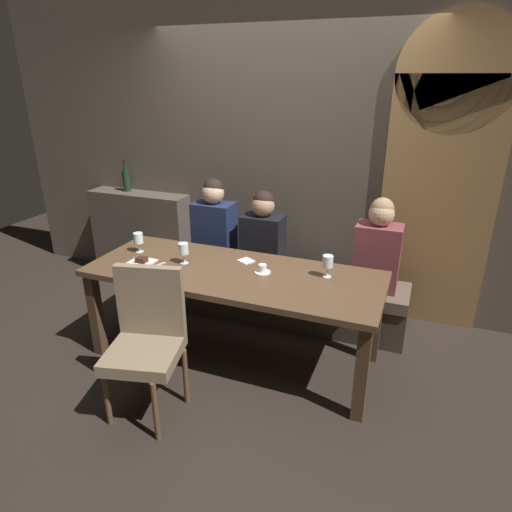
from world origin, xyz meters
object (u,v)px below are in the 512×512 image
(wine_bottle_dark_red, at_px, (126,180))
(espresso_cup, at_px, (262,269))
(wine_glass_center_back, at_px, (328,262))
(wine_glass_near_left, at_px, (138,239))
(dessert_plate, at_px, (141,261))
(diner_far_end, at_px, (378,247))
(dining_table, at_px, (233,282))
(diner_bearded, at_px, (263,234))
(diner_redhead, at_px, (214,225))
(banquette_bench, at_px, (265,293))
(wine_glass_far_right, at_px, (184,249))
(fork_on_table, at_px, (156,266))
(chair_near_side, at_px, (147,334))

(wine_bottle_dark_red, xyz_separation_m, espresso_cup, (1.91, -1.01, -0.30))
(wine_glass_center_back, distance_m, wine_glass_near_left, 1.55)
(dessert_plate, bearing_deg, diner_far_end, 26.65)
(wine_glass_center_back, xyz_separation_m, espresso_cup, (-0.46, -0.10, -0.09))
(wine_glass_near_left, bearing_deg, diner_far_end, 19.47)
(wine_glass_center_back, bearing_deg, dining_table, -167.04)
(dessert_plate, bearing_deg, diner_bearded, 50.60)
(diner_redhead, height_order, diner_bearded, diner_redhead)
(banquette_bench, relative_size, wine_bottle_dark_red, 7.67)
(diner_redhead, relative_size, wine_bottle_dark_red, 2.45)
(banquette_bench, distance_m, espresso_cup, 0.87)
(wine_glass_center_back, distance_m, dessert_plate, 1.42)
(diner_far_end, relative_size, wine_glass_near_left, 4.64)
(banquette_bench, height_order, diner_redhead, diner_redhead)
(espresso_cup, bearing_deg, wine_glass_center_back, 12.31)
(wine_glass_far_right, height_order, dessert_plate, wine_glass_far_right)
(wine_glass_far_right, height_order, fork_on_table, wine_glass_far_right)
(wine_glass_far_right, xyz_separation_m, espresso_cup, (0.62, 0.05, -0.09))
(diner_redhead, height_order, wine_glass_near_left, diner_redhead)
(diner_bearded, relative_size, wine_glass_center_back, 4.45)
(banquette_bench, height_order, espresso_cup, espresso_cup)
(diner_far_end, height_order, wine_glass_near_left, diner_far_end)
(diner_bearded, height_order, wine_glass_near_left, diner_bearded)
(espresso_cup, bearing_deg, wine_glass_far_right, -175.28)
(diner_bearded, distance_m, wine_bottle_dark_red, 1.72)
(diner_redhead, distance_m, wine_glass_far_right, 0.70)
(chair_near_side, relative_size, diner_redhead, 1.22)
(wine_glass_far_right, xyz_separation_m, fork_on_table, (-0.17, -0.13, -0.11))
(wine_glass_far_right, bearing_deg, diner_far_end, 27.73)
(dining_table, relative_size, diner_far_end, 2.89)
(diner_far_end, xyz_separation_m, wine_glass_near_left, (-1.83, -0.65, 0.04))
(banquette_bench, distance_m, chair_near_side, 1.49)
(diner_far_end, height_order, wine_glass_center_back, diner_far_end)
(wine_glass_far_right, bearing_deg, banquette_bench, 59.44)
(espresso_cup, bearing_deg, chair_near_side, -122.46)
(banquette_bench, bearing_deg, diner_far_end, 1.21)
(diner_bearded, xyz_separation_m, wine_glass_center_back, (0.70, -0.56, 0.06))
(diner_redhead, bearing_deg, fork_on_table, -96.14)
(diner_redhead, xyz_separation_m, wine_bottle_dark_red, (-1.20, 0.37, 0.24))
(espresso_cup, bearing_deg, wine_bottle_dark_red, 152.08)
(diner_redhead, height_order, diner_far_end, diner_redhead)
(diner_redhead, relative_size, wine_glass_far_right, 4.88)
(chair_near_side, bearing_deg, banquette_bench, 78.77)
(banquette_bench, height_order, wine_bottle_dark_red, wine_bottle_dark_red)
(chair_near_side, xyz_separation_m, wine_glass_far_right, (-0.13, 0.73, 0.29))
(wine_glass_far_right, distance_m, espresso_cup, 0.63)
(wine_glass_near_left, bearing_deg, wine_glass_center_back, 2.97)
(banquette_bench, bearing_deg, wine_glass_far_right, -120.56)
(diner_bearded, height_order, fork_on_table, diner_bearded)
(dining_table, relative_size, wine_glass_far_right, 13.41)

